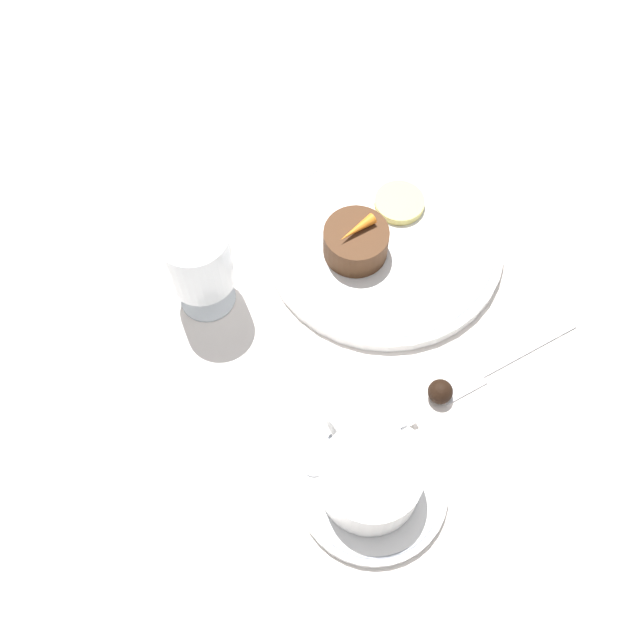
% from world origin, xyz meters
% --- Properties ---
extents(ground_plane, '(3.00, 3.00, 0.00)m').
position_xyz_m(ground_plane, '(0.00, 0.00, 0.00)').
color(ground_plane, white).
extents(dinner_plate, '(0.27, 0.27, 0.01)m').
position_xyz_m(dinner_plate, '(0.04, -0.02, 0.01)').
color(dinner_plate, white).
rests_on(dinner_plate, ground_plane).
extents(saucer, '(0.14, 0.14, 0.01)m').
position_xyz_m(saucer, '(-0.19, 0.16, 0.01)').
color(saucer, white).
rests_on(saucer, ground_plane).
extents(coffee_cup, '(0.12, 0.09, 0.05)m').
position_xyz_m(coffee_cup, '(-0.18, 0.16, 0.04)').
color(coffee_cup, white).
rests_on(coffee_cup, saucer).
extents(spoon, '(0.02, 0.12, 0.00)m').
position_xyz_m(spoon, '(-0.15, 0.16, 0.01)').
color(spoon, silver).
rests_on(spoon, saucer).
extents(wine_glass, '(0.07, 0.07, 0.12)m').
position_xyz_m(wine_glass, '(0.09, 0.18, 0.08)').
color(wine_glass, silver).
rests_on(wine_glass, ground_plane).
extents(fork, '(0.03, 0.17, 0.01)m').
position_xyz_m(fork, '(-0.15, -0.02, 0.00)').
color(fork, silver).
rests_on(fork, ground_plane).
extents(dessert_cake, '(0.07, 0.07, 0.04)m').
position_xyz_m(dessert_cake, '(0.04, 0.02, 0.03)').
color(dessert_cake, '#4C2D19').
rests_on(dessert_cake, dinner_plate).
extents(carrot_garnish, '(0.02, 0.05, 0.01)m').
position_xyz_m(carrot_garnish, '(0.04, 0.02, 0.06)').
color(carrot_garnish, orange).
rests_on(carrot_garnish, dessert_cake).
extents(pineapple_slice, '(0.06, 0.06, 0.01)m').
position_xyz_m(pineapple_slice, '(0.06, -0.06, 0.02)').
color(pineapple_slice, '#EFE075').
rests_on(pineapple_slice, dinner_plate).
extents(chocolate_truffle, '(0.03, 0.03, 0.03)m').
position_xyz_m(chocolate_truffle, '(-0.14, 0.04, 0.01)').
color(chocolate_truffle, black).
rests_on(chocolate_truffle, ground_plane).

